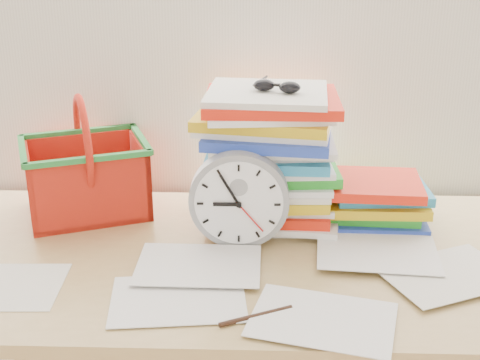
{
  "coord_description": "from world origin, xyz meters",
  "views": [
    {
      "loc": [
        0.05,
        0.28,
        1.46
      ],
      "look_at": [
        0.01,
        1.6,
        0.93
      ],
      "focal_mm": 50.0,
      "sensor_mm": 36.0,
      "label": 1
    }
  ],
  "objects_px": {
    "clock": "(239,199)",
    "book_stack": "(379,201)",
    "desk": "(237,284)",
    "basket": "(84,157)",
    "paper_stack": "(271,157)"
  },
  "relations": [
    {
      "from": "paper_stack",
      "to": "basket",
      "type": "distance_m",
      "value": 0.46
    },
    {
      "from": "paper_stack",
      "to": "book_stack",
      "type": "distance_m",
      "value": 0.29
    },
    {
      "from": "desk",
      "to": "basket",
      "type": "height_order",
      "value": "basket"
    },
    {
      "from": "paper_stack",
      "to": "clock",
      "type": "bearing_deg",
      "value": -117.62
    },
    {
      "from": "desk",
      "to": "basket",
      "type": "relative_size",
      "value": 4.71
    },
    {
      "from": "basket",
      "to": "paper_stack",
      "type": "bearing_deg",
      "value": -24.49
    },
    {
      "from": "basket",
      "to": "desk",
      "type": "bearing_deg",
      "value": -50.53
    },
    {
      "from": "clock",
      "to": "book_stack",
      "type": "xyz_separation_m",
      "value": [
        0.34,
        0.12,
        -0.05
      ]
    },
    {
      "from": "book_stack",
      "to": "clock",
      "type": "bearing_deg",
      "value": -159.85
    },
    {
      "from": "desk",
      "to": "book_stack",
      "type": "distance_m",
      "value": 0.4
    },
    {
      "from": "paper_stack",
      "to": "clock",
      "type": "relative_size",
      "value": 1.47
    },
    {
      "from": "paper_stack",
      "to": "basket",
      "type": "relative_size",
      "value": 1.11
    },
    {
      "from": "clock",
      "to": "book_stack",
      "type": "distance_m",
      "value": 0.36
    },
    {
      "from": "clock",
      "to": "book_stack",
      "type": "relative_size",
      "value": 0.83
    },
    {
      "from": "desk",
      "to": "book_stack",
      "type": "bearing_deg",
      "value": 27.09
    }
  ]
}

